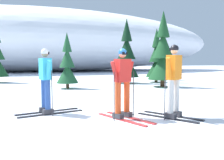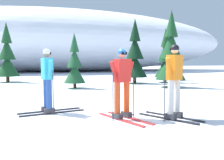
# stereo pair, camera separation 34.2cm
# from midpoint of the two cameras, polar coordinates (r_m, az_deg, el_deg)

# --- Properties ---
(ground_plane) EXTENTS (120.00, 120.00, 0.00)m
(ground_plane) POSITION_cam_midpoint_polar(r_m,az_deg,el_deg) (6.28, 3.47, -8.62)
(ground_plane) COLOR white
(skier_cyan_jacket) EXTENTS (1.83, 0.82, 1.77)m
(skier_cyan_jacket) POSITION_cam_midpoint_polar(r_m,az_deg,el_deg) (6.71, -13.83, 0.11)
(skier_cyan_jacket) COLOR black
(skier_cyan_jacket) RESTS_ON ground
(skier_orange_jacket) EXTENTS (1.19, 1.63, 1.84)m
(skier_orange_jacket) POSITION_cam_midpoint_polar(r_m,az_deg,el_deg) (6.07, 16.25, -0.01)
(skier_orange_jacket) COLOR black
(skier_orange_jacket) RESTS_ON ground
(skier_red_jacket) EXTENTS (0.97, 1.70, 1.74)m
(skier_red_jacket) POSITION_cam_midpoint_polar(r_m,az_deg,el_deg) (5.87, 4.15, -0.63)
(skier_red_jacket) COLOR red
(skier_red_jacket) RESTS_ON ground
(pine_tree_far_left) EXTENTS (1.58, 1.58, 4.09)m
(pine_tree_far_left) POSITION_cam_midpoint_polar(r_m,az_deg,el_deg) (17.69, -23.42, 5.06)
(pine_tree_far_left) COLOR #47301E
(pine_tree_far_left) RESTS_ON ground
(pine_tree_left) EXTENTS (1.13, 1.13, 2.93)m
(pine_tree_left) POSITION_cam_midpoint_polar(r_m,az_deg,el_deg) (12.64, -8.23, 3.56)
(pine_tree_left) COLOR #47301E
(pine_tree_left) RESTS_ON ground
(pine_tree_center_left) EXTENTS (1.61, 1.61, 4.17)m
(pine_tree_center_left) POSITION_cam_midpoint_polar(r_m,az_deg,el_deg) (15.45, 6.14, 5.66)
(pine_tree_center_left) COLOR #47301E
(pine_tree_center_left) RESTS_ON ground
(pine_tree_center_right) EXTENTS (1.63, 1.63, 4.22)m
(pine_tree_center_right) POSITION_cam_midpoint_polar(r_m,az_deg,el_deg) (13.48, 14.68, 5.79)
(pine_tree_center_right) COLOR #47301E
(pine_tree_center_right) RESTS_ON ground
(pine_tree_right) EXTENTS (1.42, 1.42, 3.67)m
(pine_tree_right) POSITION_cam_midpoint_polar(r_m,az_deg,el_deg) (16.42, 13.30, 4.76)
(pine_tree_right) COLOR #47301E
(pine_tree_right) RESTS_ON ground
(pine_tree_far_right) EXTENTS (1.44, 1.44, 3.74)m
(pine_tree_far_right) POSITION_cam_midpoint_polar(r_m,az_deg,el_deg) (18.66, 13.43, 4.80)
(pine_tree_far_right) COLOR #47301E
(pine_tree_far_right) RESTS_ON ground
(snow_ridge_background) EXTENTS (50.43, 19.49, 8.66)m
(snow_ridge_background) POSITION_cam_midpoint_polar(r_m,az_deg,el_deg) (35.54, -10.58, 9.11)
(snow_ridge_background) COLOR white
(snow_ridge_background) RESTS_ON ground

